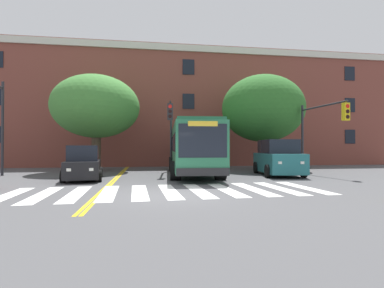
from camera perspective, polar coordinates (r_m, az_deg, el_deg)
ground_plane at (r=10.97m, az=-3.64°, el=-9.71°), size 120.00×120.00×0.00m
crosswalk at (r=11.96m, az=-4.31°, el=-8.95°), size 12.38×4.68×0.01m
lane_line_yellow_inner at (r=25.92m, az=-12.55°, el=-4.50°), size 0.12×36.00×0.01m
lane_line_yellow_outer at (r=25.91m, az=-12.19°, el=-4.50°), size 0.12×36.00×0.01m
city_bus at (r=19.42m, az=0.07°, el=-0.63°), size 3.47×11.47×3.20m
car_black_near_lane at (r=17.02m, az=-19.98°, el=-3.63°), size 2.29×4.06×1.83m
car_teal_far_lane at (r=19.40m, az=16.03°, el=-2.65°), size 2.78×4.99×2.21m
car_white_behind_bus at (r=29.66m, az=-3.84°, el=-2.38°), size 2.41×4.20×1.87m
traffic_light_near_corner at (r=20.77m, az=23.25°, el=3.57°), size 0.58×4.44×4.70m
traffic_light_overhead at (r=20.43m, az=-4.09°, el=3.90°), size 0.63×4.29×4.95m
street_tree_curbside_large at (r=24.34m, az=13.36°, el=6.59°), size 6.49×6.29×7.44m
street_tree_curbside_small at (r=22.96m, az=-17.76°, el=6.75°), size 8.28×8.51×6.98m
building_facade at (r=30.89m, az=-1.48°, el=6.65°), size 40.94×6.36×11.34m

